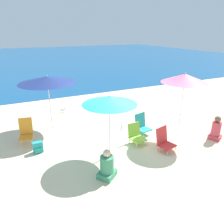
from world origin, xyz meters
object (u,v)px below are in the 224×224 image
object	(u,v)px
person_seated_near	(107,166)
beach_chair_lime	(136,134)
beach_chair_red	(164,140)
seagull	(63,110)
beach_chair_teal	(142,124)
backpack_teal	(38,147)
beach_chair_orange	(26,131)
beach_umbrella_teal	(110,100)
beach_umbrella_pink	(185,78)
beach_umbrella_navy	(47,80)
person_seated_far	(216,130)
water_bottle	(121,128)

from	to	relation	value
person_seated_near	beach_chair_lime	bearing A→B (deg)	89.39
beach_chair_red	seagull	world-z (taller)	beach_chair_red
beach_chair_red	beach_chair_teal	bearing A→B (deg)	74.47
backpack_teal	seagull	distance (m)	3.54
backpack_teal	beach_chair_orange	bearing A→B (deg)	107.51
beach_umbrella_teal	seagull	world-z (taller)	beach_umbrella_teal
beach_umbrella_pink	beach_chair_red	size ratio (longest dim) A/B	3.10
beach_umbrella_navy	person_seated_far	size ratio (longest dim) A/B	2.41
beach_umbrella_pink	beach_chair_red	world-z (taller)	beach_umbrella_pink
beach_chair_lime	beach_chair_red	bearing A→B (deg)	-57.05
beach_chair_teal	seagull	size ratio (longest dim) A/B	2.82
beach_umbrella_navy	beach_umbrella_pink	world-z (taller)	beach_umbrella_pink
beach_chair_orange	person_seated_far	distance (m)	6.50
beach_umbrella_pink	beach_chair_lime	size ratio (longest dim) A/B	3.38
beach_chair_lime	beach_chair_red	size ratio (longest dim) A/B	0.92
beach_umbrella_navy	person_seated_far	world-z (taller)	beach_umbrella_navy
beach_chair_lime	beach_chair_teal	size ratio (longest dim) A/B	0.90
beach_chair_teal	person_seated_near	xyz separation A→B (m)	(-2.22, -1.80, -0.04)
beach_umbrella_pink	beach_chair_orange	distance (m)	5.58
beach_umbrella_navy	beach_chair_orange	bearing A→B (deg)	-139.89
beach_umbrella_pink	person_seated_far	size ratio (longest dim) A/B	2.65
beach_umbrella_navy	person_seated_far	bearing A→B (deg)	-34.35
beach_umbrella_teal	beach_chair_orange	distance (m)	3.21
backpack_teal	beach_umbrella_teal	bearing A→B (deg)	-29.67
water_bottle	beach_chair_lime	bearing A→B (deg)	-90.91
beach_umbrella_pink	water_bottle	distance (m)	2.89
beach_chair_orange	beach_umbrella_pink	bearing A→B (deg)	-9.05
person_seated_near	backpack_teal	xyz separation A→B (m)	(-1.44, 2.06, -0.15)
beach_chair_teal	backpack_teal	world-z (taller)	beach_chair_teal
beach_umbrella_pink	person_seated_far	distance (m)	2.14
water_bottle	person_seated_near	bearing A→B (deg)	-125.29
water_bottle	beach_umbrella_navy	bearing A→B (deg)	150.20
beach_umbrella_navy	beach_chair_lime	bearing A→B (deg)	-46.13
beach_chair_teal	backpack_teal	distance (m)	3.67
beach_chair_orange	seagull	size ratio (longest dim) A/B	3.18
beach_chair_orange	beach_chair_lime	bearing A→B (deg)	-14.80
beach_chair_teal	person_seated_far	distance (m)	2.56
seagull	person_seated_near	bearing A→B (deg)	-91.25
backpack_teal	beach_chair_lime	bearing A→B (deg)	-14.39
beach_umbrella_teal	person_seated_near	distance (m)	1.80
beach_chair_lime	beach_umbrella_pink	bearing A→B (deg)	-10.16
person_seated_far	backpack_teal	xyz separation A→B (m)	(-5.73, 1.77, -0.19)
beach_umbrella_pink	seagull	size ratio (longest dim) A/B	8.54
beach_umbrella_navy	beach_chair_orange	size ratio (longest dim) A/B	2.44
person_seated_far	person_seated_near	bearing A→B (deg)	158.91
beach_umbrella_navy	person_seated_near	bearing A→B (deg)	-79.47
person_seated_near	beach_umbrella_pink	bearing A→B (deg)	69.50
beach_chair_lime	backpack_teal	size ratio (longest dim) A/B	1.93
person_seated_near	beach_chair_orange	bearing A→B (deg)	172.47
beach_umbrella_navy	seagull	xyz separation A→B (m)	(0.80, 1.55, -1.78)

